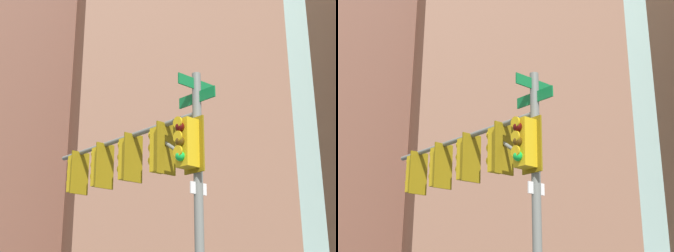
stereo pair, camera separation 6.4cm
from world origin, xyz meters
The scene contains 4 objects.
signal_pole_assembly centered at (-1.80, -0.84, 4.60)m, with size 5.31×2.82×6.38m.
building_brick_nearside centered at (-43.30, -5.27, 19.94)m, with size 27.56×21.97×39.87m, color brown.
building_brick_midblock centered at (-33.15, 8.18, 16.50)m, with size 21.44×16.36×32.99m, color #845B47.
building_glass_tower centered at (-51.95, 29.23, 42.60)m, with size 26.13×30.57×85.21m, color #9EC6C1.
Camera 1 is at (8.90, -3.43, 2.13)m, focal length 52.14 mm.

